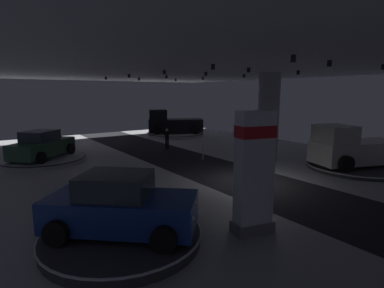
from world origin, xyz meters
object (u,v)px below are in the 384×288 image
brand_sign_pylon (254,171)px  pickup_truck_deep_right (172,123)px  display_platform_deep_right (175,134)px  display_platform_far_left (44,160)px  display_platform_near_right (358,166)px  visitor_walking_near (167,137)px  display_car_near_left (120,206)px  column_right (268,117)px  pickup_truck_near_right (355,149)px  display_car_far_left (42,146)px  display_platform_near_left (123,236)px

brand_sign_pylon → pickup_truck_deep_right: brand_sign_pylon is taller
display_platform_deep_right → display_platform_far_left: bearing=-158.0°
display_platform_near_right → visitor_walking_near: 12.95m
display_platform_deep_right → pickup_truck_deep_right: size_ratio=1.00×
display_car_near_left → display_platform_far_left: bearing=89.9°
brand_sign_pylon → display_car_near_left: (-3.59, 1.69, -0.85)m
column_right → visitor_walking_near: bearing=115.3°
display_platform_near_right → pickup_truck_near_right: 1.08m
brand_sign_pylon → display_platform_far_left: bearing=104.0°
pickup_truck_deep_right → visitor_walking_near: (-4.07, -5.93, -0.35)m
pickup_truck_deep_right → display_car_near_left: bearing=-125.1°
brand_sign_pylon → pickup_truck_near_right: brand_sign_pylon is taller
display_platform_near_right → column_right: bearing=119.5°
display_platform_far_left → pickup_truck_deep_right: bearing=23.0°
display_platform_deep_right → display_car_far_left: size_ratio=1.32×
pickup_truck_deep_right → brand_sign_pylon: bearing=-114.8°
display_car_far_left → pickup_truck_deep_right: bearing=23.0°
display_platform_near_left → display_platform_near_right: bearing=2.4°
display_platform_deep_right → display_platform_near_left: bearing=-125.9°
display_platform_near_right → pickup_truck_deep_right: 17.58m
display_platform_near_left → pickup_truck_deep_right: size_ratio=0.81×
display_platform_near_right → display_platform_deep_right: bearing=95.0°
display_platform_near_left → pickup_truck_near_right: bearing=2.9°
column_right → display_platform_near_right: bearing=-60.5°
pickup_truck_deep_right → display_platform_near_left: bearing=-125.0°
brand_sign_pylon → display_platform_near_left: bearing=154.9°
column_right → visitor_walking_near: column_right is taller
display_platform_near_left → display_platform_far_left: bearing=90.0°
brand_sign_pylon → display_platform_near_right: size_ratio=0.67×
pickup_truck_deep_right → display_car_far_left: 13.79m
pickup_truck_near_right → visitor_walking_near: pickup_truck_near_right is taller
visitor_walking_near → brand_sign_pylon: bearing=-110.0°
pickup_truck_deep_right → display_car_far_left: size_ratio=1.32×
column_right → display_platform_far_left: (-11.92, 7.57, -2.59)m
pickup_truck_deep_right → display_platform_far_left: bearing=-157.0°
pickup_truck_near_right → visitor_walking_near: size_ratio=3.58×
display_platform_near_right → display_car_near_left: size_ratio=1.31×
brand_sign_pylon → display_car_far_left: bearing=104.1°
display_platform_near_right → pickup_truck_deep_right: size_ratio=1.00×
display_platform_near_left → display_platform_deep_right: (12.95, 17.91, -0.01)m
pickup_truck_near_right → display_platform_far_left: (-14.16, 11.97, -1.01)m
brand_sign_pylon → display_platform_near_left: size_ratio=0.82×
pickup_truck_near_right → display_platform_far_left: pickup_truck_near_right is taller
display_platform_near_left → column_right: bearing=23.3°
display_car_near_left → display_platform_far_left: size_ratio=0.87×
display_car_far_left → visitor_walking_near: bearing=-3.5°
column_right → brand_sign_pylon: column_right is taller
display_car_near_left → pickup_truck_deep_right: pickup_truck_deep_right is taller
column_right → display_platform_near_right: column_right is taller
brand_sign_pylon → display_car_far_left: size_ratio=0.88×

